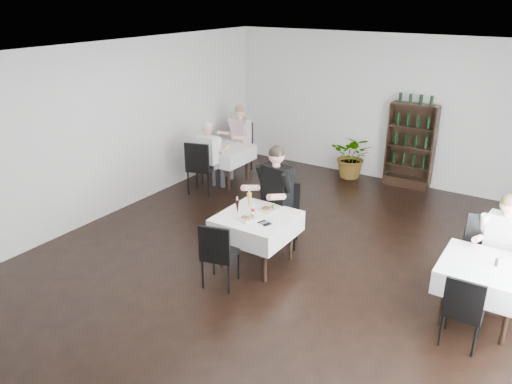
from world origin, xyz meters
TOP-DOWN VIEW (x-y plane):
  - room_shell at (0.00, 0.00)m, footprint 9.00×9.00m
  - wine_shelf at (0.60, 4.31)m, footprint 0.90×0.28m
  - main_table at (-0.30, 0.00)m, footprint 1.03×1.03m
  - left_table at (-2.70, 2.50)m, footprint 0.98×0.98m
  - right_table at (2.70, 0.30)m, footprint 0.98×0.98m
  - potted_tree at (-0.56, 4.20)m, footprint 0.96×0.86m
  - main_chair_far at (-0.29, 0.81)m, footprint 0.58×0.58m
  - main_chair_near at (-0.39, -0.81)m, footprint 0.53×0.53m
  - left_chair_far at (-2.81, 3.25)m, footprint 0.63×0.63m
  - left_chair_near at (-2.70, 1.70)m, footprint 0.60×0.61m
  - right_chair_far at (2.62, 0.86)m, footprint 0.66×0.66m
  - right_chair_near at (2.62, -0.33)m, footprint 0.42×0.42m
  - diner_main at (-0.37, 0.55)m, footprint 0.67×0.70m
  - diner_left_far at (-2.73, 3.03)m, footprint 0.64×0.68m
  - diner_left_near at (-2.64, 1.95)m, footprint 0.55×0.56m
  - diner_right_far at (2.76, 0.90)m, footprint 0.57×0.58m
  - plate_far at (-0.25, 0.26)m, footprint 0.28×0.28m
  - plate_near at (-0.33, -0.17)m, footprint 0.30×0.30m
  - pilsner_dark at (-0.57, -0.09)m, footprint 0.06×0.06m
  - pilsner_lager at (-0.50, 0.12)m, footprint 0.08×0.08m
  - coke_bottle at (-0.36, 0.01)m, footprint 0.06×0.06m
  - napkin_cutlery at (-0.07, -0.16)m, footprint 0.20×0.18m
  - pepper_mill at (2.81, 0.33)m, footprint 0.04×0.04m

SIDE VIEW (x-z plane):
  - potted_tree at x=-0.56m, z-range 0.00..0.96m
  - right_chair_near at x=2.62m, z-range 0.06..0.97m
  - main_chair_near at x=-0.39m, z-range 0.07..1.01m
  - main_chair_far at x=-0.29m, z-range 0.07..1.05m
  - left_chair_near at x=-2.70m, z-range 0.08..1.15m
  - left_table at x=-2.70m, z-range 0.24..1.01m
  - right_table at x=2.70m, z-range 0.24..1.01m
  - main_table at x=-0.30m, z-range 0.24..1.01m
  - left_chair_far at x=-2.81m, z-range 0.08..1.17m
  - right_chair_far at x=2.62m, z-range 0.08..1.20m
  - napkin_cutlery at x=-0.07m, z-range 0.77..0.79m
  - plate_near at x=-0.33m, z-range 0.75..0.82m
  - plate_far at x=-0.25m, z-range 0.75..0.83m
  - pepper_mill at x=2.81m, z-range 0.77..0.86m
  - diner_left_near at x=-2.64m, z-range 0.12..1.55m
  - diner_right_far at x=2.76m, z-range 0.12..1.56m
  - wine_shelf at x=0.60m, z-range -0.03..1.72m
  - coke_bottle at x=-0.36m, z-range 0.75..0.97m
  - pilsner_dark at x=-0.57m, z-range 0.75..1.01m
  - diner_left_far at x=-2.73m, z-range 0.12..1.66m
  - pilsner_lager at x=-0.50m, z-range 0.74..1.07m
  - diner_main at x=-0.37m, z-range 0.13..1.77m
  - room_shell at x=0.00m, z-range -3.00..6.00m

